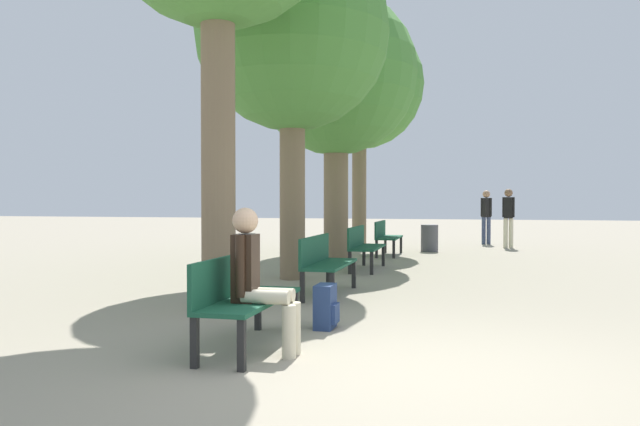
% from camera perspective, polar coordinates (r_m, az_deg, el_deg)
% --- Properties ---
extents(ground_plane, '(80.00, 80.00, 0.00)m').
position_cam_1_polar(ground_plane, '(5.12, 8.26, -14.27)').
color(ground_plane, gray).
extents(bench_row_0, '(0.49, 1.62, 0.85)m').
position_cam_1_polar(bench_row_0, '(5.85, -7.18, -7.29)').
color(bench_row_0, '#195138').
rests_on(bench_row_0, ground_plane).
extents(bench_row_1, '(0.49, 1.62, 0.85)m').
position_cam_1_polar(bench_row_1, '(8.98, 0.37, -4.31)').
color(bench_row_1, '#195138').
rests_on(bench_row_1, ground_plane).
extents(bench_row_2, '(0.49, 1.62, 0.85)m').
position_cam_1_polar(bench_row_2, '(12.21, 3.95, -2.86)').
color(bench_row_2, '#195138').
rests_on(bench_row_2, ground_plane).
extents(bench_row_3, '(0.49, 1.62, 0.85)m').
position_cam_1_polar(bench_row_3, '(15.46, 6.03, -2.01)').
color(bench_row_3, '#195138').
rests_on(bench_row_3, ground_plane).
extents(tree_row_1, '(3.34, 3.34, 5.90)m').
position_cam_1_polar(tree_row_1, '(11.12, -2.55, 15.89)').
color(tree_row_1, '#7A664C').
rests_on(tree_row_1, ground_plane).
extents(tree_row_2, '(3.69, 3.69, 6.07)m').
position_cam_1_polar(tree_row_2, '(14.46, 1.47, 12.41)').
color(tree_row_2, '#7A664C').
rests_on(tree_row_2, ground_plane).
extents(tree_row_3, '(3.52, 3.52, 6.27)m').
position_cam_1_polar(tree_row_3, '(17.42, 3.62, 11.50)').
color(tree_row_3, '#7A664C').
rests_on(tree_row_3, ground_plane).
extents(person_seated, '(0.60, 0.34, 1.30)m').
position_cam_1_polar(person_seated, '(5.55, -5.70, -5.78)').
color(person_seated, beige).
rests_on(person_seated, ground_plane).
extents(backpack, '(0.23, 0.34, 0.47)m').
position_cam_1_polar(backpack, '(6.69, 0.53, -8.58)').
color(backpack, navy).
rests_on(backpack, ground_plane).
extents(pedestrian_near, '(0.34, 0.30, 1.66)m').
position_cam_1_polar(pedestrian_near, '(19.84, 14.96, -0.04)').
color(pedestrian_near, '#384260').
rests_on(pedestrian_near, ground_plane).
extents(pedestrian_mid, '(0.34, 0.24, 1.68)m').
position_cam_1_polar(pedestrian_mid, '(18.45, 16.85, -0.10)').
color(pedestrian_mid, beige).
rests_on(pedestrian_mid, ground_plane).
extents(trash_bin, '(0.45, 0.45, 0.71)m').
position_cam_1_polar(trash_bin, '(16.77, 9.98, -2.28)').
color(trash_bin, '#4C4C51').
rests_on(trash_bin, ground_plane).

